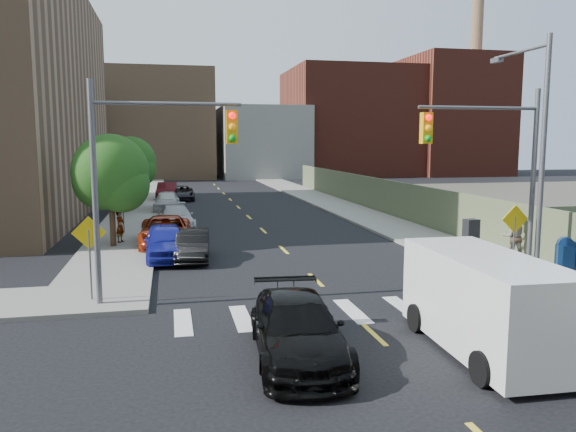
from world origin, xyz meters
name	(u,v)px	position (x,y,z in m)	size (l,w,h in m)	color
ground	(402,361)	(0.00, 0.00, 0.00)	(160.00, 160.00, 0.00)	black
sidewalk_nw	(143,197)	(-7.75, 41.50, 0.07)	(3.50, 73.00, 0.15)	gray
sidewalk_ne	(305,194)	(7.75, 41.50, 0.07)	(3.50, 73.00, 0.15)	gray
fence_north	(371,194)	(9.60, 28.00, 1.25)	(0.12, 44.00, 2.50)	#616B4B
gravel_lot	(566,202)	(28.00, 30.00, 0.03)	(36.00, 42.00, 0.06)	#595447
bg_bldg_west	(42,135)	(-22.00, 70.00, 6.00)	(14.00, 18.00, 12.00)	#592319
bg_bldg_midwest	(163,125)	(-6.00, 72.00, 7.50)	(14.00, 16.00, 15.00)	#8C6B4C
bg_bldg_center	(261,142)	(8.00, 70.00, 5.00)	(12.00, 16.00, 10.00)	gray
bg_bldg_east	(348,123)	(22.00, 72.00, 8.00)	(18.00, 18.00, 16.00)	#592319
bg_bldg_fareast	(450,117)	(38.00, 70.00, 9.00)	(14.00, 16.00, 18.00)	#592319
smokestack	(475,85)	(42.00, 70.00, 14.00)	(1.80, 1.80, 28.00)	#8C6B4C
signal_nw	(145,162)	(-5.98, 6.00, 4.53)	(4.59, 0.30, 7.00)	#59595E
signal_ne	(496,159)	(5.98, 6.00, 4.53)	(4.59, 0.30, 7.00)	#59595E
streetlight_ne	(537,140)	(8.20, 6.90, 5.22)	(0.25, 3.70, 9.00)	#59595E
warn_sign_nw	(89,242)	(-7.80, 6.50, 1.99)	(1.06, 0.06, 2.83)	#59595E
warn_sign_ne	(515,227)	(7.20, 6.50, 1.99)	(1.06, 0.06, 2.83)	#59595E
warn_sign_midwest	(123,199)	(-7.80, 20.00, 1.99)	(1.06, 0.06, 2.83)	#59595E
tree_west_near	(111,177)	(-8.00, 16.05, 3.48)	(3.66, 3.64, 5.52)	#332114
tree_west_far	(131,164)	(-8.00, 31.05, 3.48)	(3.66, 3.64, 5.52)	#332114
parked_car_blue	(166,242)	(-5.50, 12.97, 0.78)	(1.83, 4.55, 1.55)	#1B2099
parked_car_black	(193,245)	(-4.34, 12.59, 0.66)	(1.39, 3.99, 1.31)	black
parked_car_red	(166,232)	(-5.50, 16.02, 0.75)	(2.50, 5.42, 1.51)	#A52E10
parked_car_silver	(176,217)	(-4.98, 21.64, 0.71)	(1.99, 4.89, 1.42)	#A9ADB1
parked_car_white	(167,201)	(-5.50, 30.32, 0.77)	(1.82, 4.52, 1.54)	silver
parked_car_maroon	(167,191)	(-5.50, 38.88, 0.77)	(1.64, 4.70, 1.55)	#440D12
parked_car_grey	(182,193)	(-4.20, 38.38, 0.63)	(2.08, 4.50, 1.25)	black
black_sedan	(298,329)	(-2.38, 0.69, 0.73)	(2.05, 5.05, 1.46)	black
cargo_van	(482,299)	(2.18, 0.30, 1.29)	(2.38, 5.42, 2.45)	white
mailbox	(565,257)	(9.20, 6.24, 0.86)	(0.72, 0.65, 1.46)	navy
payphone	(471,242)	(6.76, 8.78, 1.07)	(0.55, 0.45, 1.85)	black
pedestrian_west	(120,226)	(-7.74, 16.95, 0.96)	(0.59, 0.39, 1.61)	gray
pedestrian_east	(513,237)	(8.99, 9.17, 1.14)	(0.96, 0.75, 1.98)	gray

